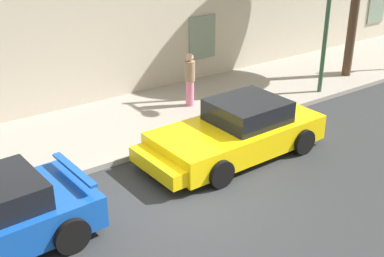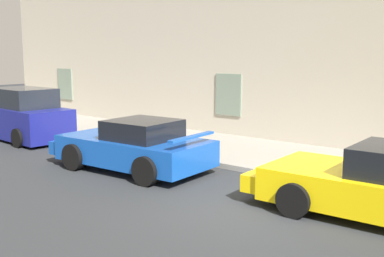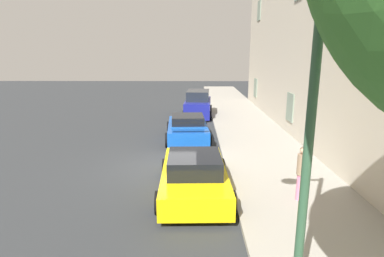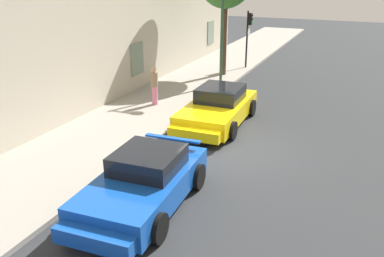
{
  "view_description": "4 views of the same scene",
  "coord_description": "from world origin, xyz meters",
  "views": [
    {
      "loc": [
        -5.36,
        -7.56,
        5.94
      ],
      "look_at": [
        0.98,
        1.38,
        0.95
      ],
      "focal_mm": 47.11,
      "sensor_mm": 36.0,
      "label": 1
    },
    {
      "loc": [
        4.71,
        -7.6,
        3.03
      ],
      "look_at": [
        -2.24,
        0.94,
        1.28
      ],
      "focal_mm": 43.62,
      "sensor_mm": 36.0,
      "label": 2
    },
    {
      "loc": [
        11.56,
        1.19,
        4.37
      ],
      "look_at": [
        -1.32,
        1.07,
        1.28
      ],
      "focal_mm": 29.16,
      "sensor_mm": 36.0,
      "label": 3
    },
    {
      "loc": [
        -11.94,
        -3.93,
        5.6
      ],
      "look_at": [
        -0.66,
        0.98,
        0.83
      ],
      "focal_mm": 38.49,
      "sensor_mm": 36.0,
      "label": 4
    }
  ],
  "objects": [
    {
      "name": "pedestrian_admiring",
      "position": [
        2.99,
        4.32,
        0.99
      ],
      "size": [
        0.42,
        0.42,
        1.64
      ],
      "color": "pink",
      "rests_on": "sidewalk"
    },
    {
      "name": "sidewalk",
      "position": [
        0.0,
        4.33,
        0.07
      ],
      "size": [
        60.0,
        3.91,
        0.14
      ],
      "primitive_type": "cube",
      "color": "gray",
      "rests_on": "ground"
    },
    {
      "name": "ground_plane",
      "position": [
        0.0,
        0.0,
        0.0
      ],
      "size": [
        80.0,
        80.0,
        0.0
      ],
      "primitive_type": "plane",
      "color": "#2B2D30"
    },
    {
      "name": "sportscar_yellow_flank",
      "position": [
        2.09,
        1.17,
        0.6
      ],
      "size": [
        4.87,
        2.33,
        1.38
      ],
      "color": "yellow",
      "rests_on": "ground"
    },
    {
      "name": "traffic_light",
      "position": [
        11.53,
        2.72,
        2.36
      ],
      "size": [
        0.44,
        0.36,
        3.26
      ],
      "color": "black",
      "rests_on": "sidewalk"
    },
    {
      "name": "sportscar_red_lead",
      "position": [
        -4.23,
        0.8,
        0.61
      ],
      "size": [
        4.56,
        2.37,
        1.36
      ],
      "color": "#144CB2",
      "rests_on": "ground"
    }
  ]
}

